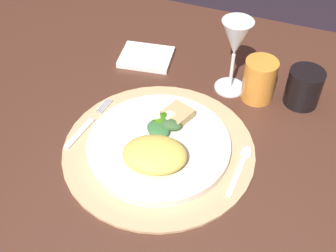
% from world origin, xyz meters
% --- Properties ---
extents(dining_table, '(1.20, 0.89, 0.71)m').
position_xyz_m(dining_table, '(0.00, 0.00, 0.55)').
color(dining_table, '#49291D').
rests_on(dining_table, ground).
extents(placemat, '(0.37, 0.37, 0.01)m').
position_xyz_m(placemat, '(0.07, -0.11, 0.72)').
color(placemat, tan).
rests_on(placemat, dining_table).
extents(dinner_plate, '(0.28, 0.28, 0.02)m').
position_xyz_m(dinner_plate, '(0.07, -0.11, 0.73)').
color(dinner_plate, silver).
rests_on(dinner_plate, placemat).
extents(pasta_serving, '(0.14, 0.12, 0.04)m').
position_xyz_m(pasta_serving, '(0.08, -0.15, 0.75)').
color(pasta_serving, '#E0C854').
rests_on(pasta_serving, dinner_plate).
extents(salad_greens, '(0.08, 0.08, 0.02)m').
position_xyz_m(salad_greens, '(0.07, -0.07, 0.75)').
color(salad_greens, '#36572F').
rests_on(salad_greens, dinner_plate).
extents(bread_piece, '(0.07, 0.07, 0.02)m').
position_xyz_m(bread_piece, '(0.08, -0.03, 0.74)').
color(bread_piece, tan).
rests_on(bread_piece, dinner_plate).
extents(fork, '(0.03, 0.16, 0.00)m').
position_xyz_m(fork, '(-0.09, -0.10, 0.72)').
color(fork, silver).
rests_on(fork, placemat).
extents(spoon, '(0.02, 0.13, 0.01)m').
position_xyz_m(spoon, '(0.23, -0.08, 0.72)').
color(spoon, silver).
rests_on(spoon, placemat).
extents(napkin, '(0.14, 0.11, 0.01)m').
position_xyz_m(napkin, '(-0.07, 0.16, 0.72)').
color(napkin, white).
rests_on(napkin, dining_table).
extents(wine_glass, '(0.07, 0.07, 0.17)m').
position_xyz_m(wine_glass, '(0.15, 0.13, 0.84)').
color(wine_glass, silver).
rests_on(wine_glass, dining_table).
extents(amber_tumbler, '(0.07, 0.07, 0.10)m').
position_xyz_m(amber_tumbler, '(0.21, 0.12, 0.76)').
color(amber_tumbler, orange).
rests_on(amber_tumbler, dining_table).
extents(dark_tumbler, '(0.07, 0.07, 0.08)m').
position_xyz_m(dark_tumbler, '(0.31, 0.14, 0.75)').
color(dark_tumbler, black).
rests_on(dark_tumbler, dining_table).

